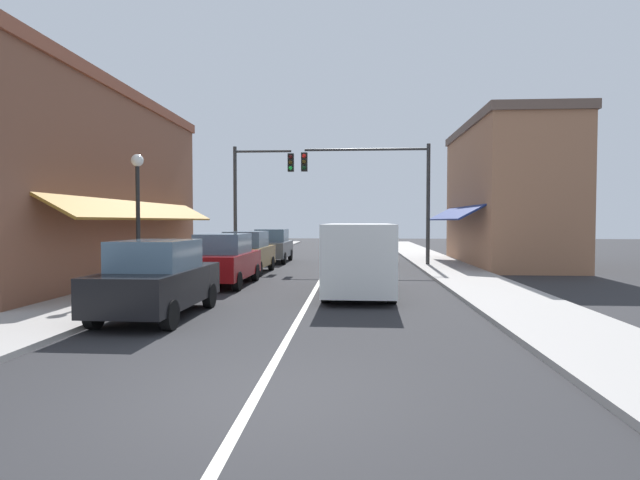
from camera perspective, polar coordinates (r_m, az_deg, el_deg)
name	(u,v)px	position (r m, az deg, el deg)	size (l,w,h in m)	color
ground_plane	(328,267)	(24.20, 0.86, -3.08)	(80.00, 80.00, 0.00)	#28282B
sidewalk_left	(213,266)	(25.09, -11.81, -2.81)	(2.60, 56.00, 0.12)	#A39E99
sidewalk_right	(445,267)	(24.54, 13.81, -2.93)	(2.60, 56.00, 0.12)	#A39E99
lane_center_stripe	(328,267)	(24.20, 0.86, -3.08)	(0.14, 52.00, 0.01)	silver
storefront_left_block	(68,186)	(20.92, -26.33, 5.43)	(6.16, 14.20, 6.97)	brown
storefront_right_block	(506,194)	(27.19, 20.08, 4.80)	(5.37, 10.20, 7.05)	#9E6B4C
parked_car_nearest_left	(157,279)	(12.23, -17.69, -4.19)	(1.83, 4.12, 1.77)	black
parked_car_second_left	(224,260)	(17.72, -10.67, -2.19)	(1.84, 4.13, 1.77)	maroon
parked_car_third_left	(247,252)	(21.67, -8.19, -1.39)	(1.86, 4.14, 1.77)	brown
parked_car_far_left	(272,246)	(27.27, -5.34, -0.65)	(1.79, 4.10, 1.77)	#4C5156
van_in_lane	(359,256)	(15.28, 4.36, -1.84)	(2.05, 5.20, 2.12)	silver
traffic_signal_mast_arm	(383,182)	(24.93, 7.09, 6.48)	(6.20, 0.50, 5.90)	#333333
traffic_signal_left_corner	(254,187)	(26.17, -7.40, 5.89)	(3.12, 0.50, 5.97)	#333333
street_lamp_left_near	(138,199)	(16.04, -19.67, 4.36)	(0.36, 0.36, 4.17)	black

